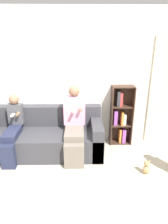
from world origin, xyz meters
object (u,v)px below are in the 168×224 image
bookshelf (121,117)px  teddy_bear (146,168)px  adult_seated (74,123)px  child_seated (12,128)px  couch (44,137)px

bookshelf → teddy_bear: bearing=-77.0°
adult_seated → child_seated: adult_seated is taller
teddy_bear → adult_seated: bearing=152.4°
adult_seated → child_seated: 1.08m
teddy_bear → bookshelf: bearing=103.0°
adult_seated → bookshelf: adult_seated is taller
bookshelf → adult_seated: bearing=-154.5°
bookshelf → teddy_bear: (0.24, -1.03, -0.45)m
couch → bookshelf: 1.53m
teddy_bear → child_seated: bearing=165.9°
child_seated → teddy_bear: child_seated is taller
adult_seated → bookshelf: bearing=25.5°
couch → bookshelf: size_ratio=1.80×
child_seated → bookshelf: 2.04m
adult_seated → teddy_bear: bearing=-27.6°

